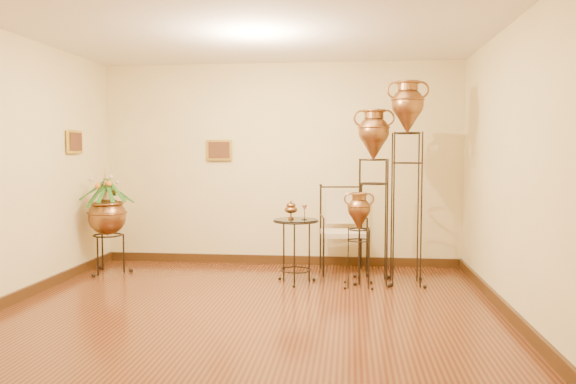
# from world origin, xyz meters

# --- Properties ---
(ground) EXTENTS (5.00, 5.00, 0.00)m
(ground) POSITION_xyz_m (0.00, 0.00, 0.00)
(ground) COLOR brown
(ground) RESTS_ON ground
(room_shell) EXTENTS (5.02, 5.02, 2.81)m
(room_shell) POSITION_xyz_m (-0.01, 0.01, 1.73)
(room_shell) COLOR #F5E29E
(room_shell) RESTS_ON ground
(amphora_tall) EXTENTS (0.55, 0.55, 2.43)m
(amphora_tall) POSITION_xyz_m (1.64, 1.45, 1.24)
(amphora_tall) COLOR black
(amphora_tall) RESTS_ON ground
(amphora_mid) EXTENTS (0.56, 0.56, 2.11)m
(amphora_mid) POSITION_xyz_m (1.25, 1.51, 1.06)
(amphora_mid) COLOR black
(amphora_mid) RESTS_ON ground
(amphora_short) EXTENTS (0.45, 0.45, 1.12)m
(amphora_short) POSITION_xyz_m (1.08, 1.26, 0.56)
(amphora_short) COLOR black
(amphora_short) RESTS_ON ground
(planter_urn) EXTENTS (0.80, 0.80, 1.44)m
(planter_urn) POSITION_xyz_m (-2.15, 1.66, 0.80)
(planter_urn) COLOR black
(planter_urn) RESTS_ON ground
(armchair) EXTENTS (0.70, 0.67, 1.13)m
(armchair) POSITION_xyz_m (0.89, 2.00, 0.57)
(armchair) COLOR black
(armchair) RESTS_ON ground
(side_table) EXTENTS (0.66, 0.66, 0.97)m
(side_table) POSITION_xyz_m (0.34, 1.36, 0.40)
(side_table) COLOR black
(side_table) RESTS_ON ground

